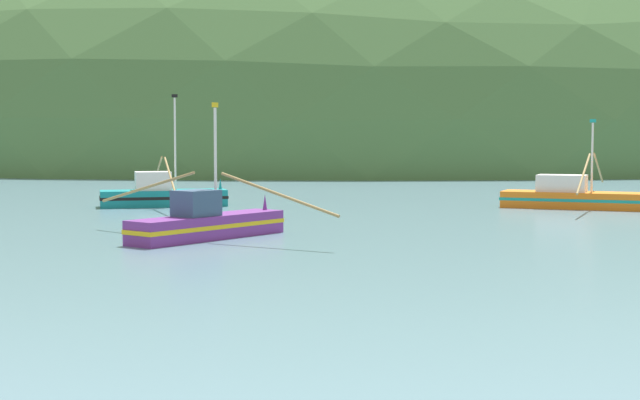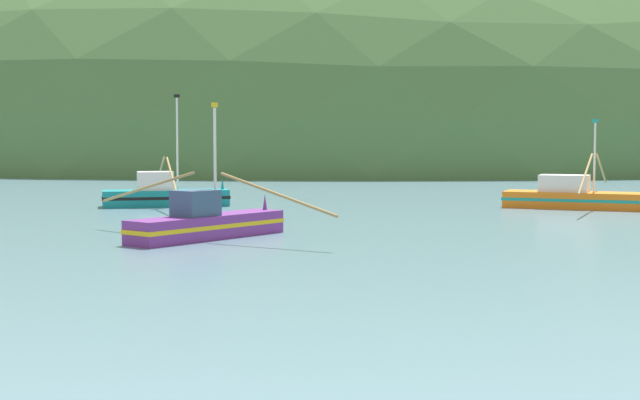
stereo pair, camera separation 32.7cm
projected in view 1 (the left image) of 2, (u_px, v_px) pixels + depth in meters
hill_far_left at (261, 157)px, 201.10m from camera, size 165.24×132.19×88.59m
hill_mid_right at (313, 160)px, 176.38m from camera, size 217.76×174.21×90.81m
fishing_boat_teal at (162, 195)px, 55.39m from camera, size 7.94×13.38×6.85m
fishing_boat_orange at (587, 198)px, 53.65m from camera, size 10.72×14.07×5.30m
fishing_boat_purple at (207, 223)px, 37.48m from camera, size 11.68×7.53×5.65m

